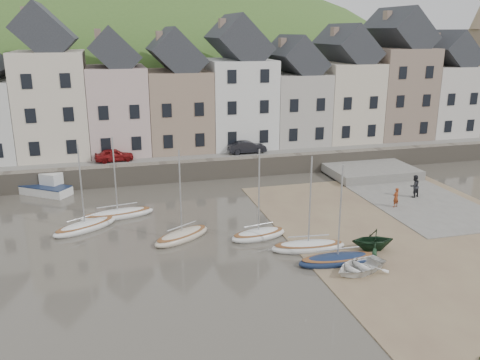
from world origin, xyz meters
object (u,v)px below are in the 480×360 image
object	(u,v)px
person_dark	(414,186)
car_right	(247,147)
sailboat_0	(118,214)
rowboat_white	(360,266)
car_left	(114,155)
person_red	(396,197)
rowboat_green	(373,240)

from	to	relation	value
person_dark	car_right	world-z (taller)	car_right
sailboat_0	rowboat_white	bearing A→B (deg)	-44.05
rowboat_white	car_left	size ratio (longest dim) A/B	0.96
sailboat_0	person_red	xyz separation A→B (m)	(21.02, -3.49, 0.63)
person_red	car_right	size ratio (longest dim) A/B	0.41
car_left	car_right	xyz separation A→B (m)	(12.89, 0.00, 0.02)
person_red	car_left	xyz separation A→B (m)	(-20.91, 14.34, 1.31)
rowboat_green	person_dark	distance (m)	11.98
sailboat_0	car_right	xyz separation A→B (m)	(13.00, 10.85, 1.97)
rowboat_white	person_red	xyz separation A→B (m)	(7.90, 9.20, 0.48)
person_dark	car_right	bearing A→B (deg)	-64.11
rowboat_green	car_right	distance (m)	21.20
rowboat_white	person_dark	distance (m)	15.33
person_red	car_left	distance (m)	25.39
car_left	person_red	bearing A→B (deg)	-131.15
car_right	rowboat_green	bearing A→B (deg)	-174.58
rowboat_green	car_left	size ratio (longest dim) A/B	0.75
rowboat_white	person_red	size ratio (longest dim) A/B	2.20
rowboat_white	car_right	xyz separation A→B (m)	(-0.13, 23.54, 1.82)
person_red	person_dark	bearing A→B (deg)	-165.68
rowboat_white	person_red	distance (m)	12.14
rowboat_green	car_left	xyz separation A→B (m)	(-15.21, 21.02, 1.44)
rowboat_green	car_right	xyz separation A→B (m)	(-2.32, 21.02, 1.47)
person_dark	car_left	world-z (taller)	car_left
person_red	car_right	world-z (taller)	car_right
rowboat_green	person_dark	xyz separation A→B (m)	(8.48, 8.46, 0.30)
sailboat_0	rowboat_white	world-z (taller)	sailboat_0
person_dark	person_red	bearing A→B (deg)	17.81
person_dark	rowboat_white	bearing A→B (deg)	30.99
sailboat_0	rowboat_green	xyz separation A→B (m)	(15.32, -10.17, 0.50)
sailboat_0	rowboat_green	size ratio (longest dim) A/B	2.38
sailboat_0	car_right	distance (m)	17.04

